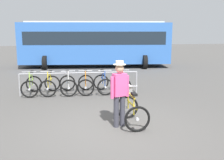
{
  "coord_description": "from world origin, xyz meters",
  "views": [
    {
      "loc": [
        -1.19,
        -6.24,
        2.45
      ],
      "look_at": [
        0.3,
        1.31,
        1.0
      ],
      "focal_mm": 41.68,
      "sensor_mm": 36.0,
      "label": 1
    }
  ],
  "objects_px": {
    "racked_bike_orange": "(86,84)",
    "featured_bicycle": "(131,106)",
    "racked_bike_white": "(68,84)",
    "racked_bike_red": "(120,83)",
    "bus_distant": "(95,42)",
    "person_with_featured_bike": "(119,91)",
    "racked_bike_lime": "(32,85)",
    "racked_bike_blue": "(103,84)",
    "racked_bike_yellow": "(50,85)"
  },
  "relations": [
    {
      "from": "racked_bike_blue",
      "to": "person_with_featured_bike",
      "type": "bearing_deg",
      "value": -92.97
    },
    {
      "from": "racked_bike_red",
      "to": "featured_bicycle",
      "type": "bearing_deg",
      "value": -98.61
    },
    {
      "from": "racked_bike_yellow",
      "to": "racked_bike_orange",
      "type": "height_order",
      "value": "same"
    },
    {
      "from": "racked_bike_blue",
      "to": "featured_bicycle",
      "type": "xyz_separation_m",
      "value": [
        0.15,
        -3.67,
        0.12
      ]
    },
    {
      "from": "person_with_featured_bike",
      "to": "racked_bike_red",
      "type": "bearing_deg",
      "value": 76.71
    },
    {
      "from": "racked_bike_white",
      "to": "featured_bicycle",
      "type": "bearing_deg",
      "value": -67.65
    },
    {
      "from": "racked_bike_lime",
      "to": "featured_bicycle",
      "type": "xyz_separation_m",
      "value": [
        2.94,
        -3.85,
        0.12
      ]
    },
    {
      "from": "racked_bike_yellow",
      "to": "featured_bicycle",
      "type": "bearing_deg",
      "value": -59.47
    },
    {
      "from": "racked_bike_blue",
      "to": "person_with_featured_bike",
      "type": "distance_m",
      "value": 3.9
    },
    {
      "from": "racked_bike_lime",
      "to": "racked_bike_orange",
      "type": "bearing_deg",
      "value": -3.73
    },
    {
      "from": "racked_bike_yellow",
      "to": "racked_bike_red",
      "type": "xyz_separation_m",
      "value": [
        2.79,
        -0.18,
        0.0
      ]
    },
    {
      "from": "racked_bike_blue",
      "to": "bus_distant",
      "type": "xyz_separation_m",
      "value": [
        0.73,
        7.82,
        1.37
      ]
    },
    {
      "from": "person_with_featured_bike",
      "to": "bus_distant",
      "type": "distance_m",
      "value": 11.73
    },
    {
      "from": "racked_bike_yellow",
      "to": "racked_bike_red",
      "type": "height_order",
      "value": "same"
    },
    {
      "from": "featured_bicycle",
      "to": "person_with_featured_bike",
      "type": "xyz_separation_m",
      "value": [
        -0.35,
        -0.18,
        0.46
      ]
    },
    {
      "from": "racked_bike_lime",
      "to": "person_with_featured_bike",
      "type": "height_order",
      "value": "person_with_featured_bike"
    },
    {
      "from": "racked_bike_blue",
      "to": "bus_distant",
      "type": "height_order",
      "value": "bus_distant"
    },
    {
      "from": "racked_bike_red",
      "to": "person_with_featured_bike",
      "type": "distance_m",
      "value": 3.95
    },
    {
      "from": "racked_bike_blue",
      "to": "person_with_featured_bike",
      "type": "height_order",
      "value": "person_with_featured_bike"
    },
    {
      "from": "featured_bicycle",
      "to": "bus_distant",
      "type": "height_order",
      "value": "bus_distant"
    },
    {
      "from": "person_with_featured_bike",
      "to": "racked_bike_blue",
      "type": "bearing_deg",
      "value": 87.03
    },
    {
      "from": "featured_bicycle",
      "to": "racked_bike_blue",
      "type": "bearing_deg",
      "value": 92.34
    },
    {
      "from": "racked_bike_red",
      "to": "racked_bike_yellow",
      "type": "bearing_deg",
      "value": 176.27
    },
    {
      "from": "racked_bike_orange",
      "to": "featured_bicycle",
      "type": "relative_size",
      "value": 0.95
    },
    {
      "from": "featured_bicycle",
      "to": "bus_distant",
      "type": "xyz_separation_m",
      "value": [
        0.58,
        11.49,
        1.25
      ]
    },
    {
      "from": "featured_bicycle",
      "to": "racked_bike_white",
      "type": "bearing_deg",
      "value": 112.35
    },
    {
      "from": "racked_bike_lime",
      "to": "racked_bike_orange",
      "type": "relative_size",
      "value": 0.98
    },
    {
      "from": "racked_bike_lime",
      "to": "featured_bicycle",
      "type": "bearing_deg",
      "value": -52.62
    },
    {
      "from": "racked_bike_red",
      "to": "bus_distant",
      "type": "height_order",
      "value": "bus_distant"
    },
    {
      "from": "racked_bike_white",
      "to": "racked_bike_blue",
      "type": "distance_m",
      "value": 1.4
    },
    {
      "from": "featured_bicycle",
      "to": "bus_distant",
      "type": "bearing_deg",
      "value": 87.12
    },
    {
      "from": "racked_bike_red",
      "to": "bus_distant",
      "type": "xyz_separation_m",
      "value": [
        0.03,
        7.87,
        1.37
      ]
    },
    {
      "from": "featured_bicycle",
      "to": "racked_bike_lime",
      "type": "bearing_deg",
      "value": 127.38
    },
    {
      "from": "racked_bike_lime",
      "to": "racked_bike_orange",
      "type": "height_order",
      "value": "same"
    },
    {
      "from": "racked_bike_white",
      "to": "racked_bike_yellow",
      "type": "bearing_deg",
      "value": 176.27
    },
    {
      "from": "racked_bike_red",
      "to": "person_with_featured_bike",
      "type": "relative_size",
      "value": 0.63
    },
    {
      "from": "racked_bike_yellow",
      "to": "racked_bike_orange",
      "type": "bearing_deg",
      "value": -3.73
    },
    {
      "from": "racked_bike_blue",
      "to": "bus_distant",
      "type": "bearing_deg",
      "value": 84.68
    },
    {
      "from": "featured_bicycle",
      "to": "person_with_featured_bike",
      "type": "bearing_deg",
      "value": -153.19
    },
    {
      "from": "racked_bike_white",
      "to": "featured_bicycle",
      "type": "relative_size",
      "value": 0.94
    },
    {
      "from": "bus_distant",
      "to": "racked_bike_orange",
      "type": "bearing_deg",
      "value": -100.4
    },
    {
      "from": "racked_bike_orange",
      "to": "person_with_featured_bike",
      "type": "height_order",
      "value": "person_with_featured_bike"
    },
    {
      "from": "racked_bike_white",
      "to": "racked_bike_blue",
      "type": "relative_size",
      "value": 1.02
    },
    {
      "from": "person_with_featured_bike",
      "to": "featured_bicycle",
      "type": "bearing_deg",
      "value": 26.81
    },
    {
      "from": "racked_bike_white",
      "to": "racked_bike_red",
      "type": "relative_size",
      "value": 1.04
    },
    {
      "from": "racked_bike_orange",
      "to": "person_with_featured_bike",
      "type": "bearing_deg",
      "value": -82.69
    },
    {
      "from": "racked_bike_lime",
      "to": "featured_bicycle",
      "type": "distance_m",
      "value": 4.85
    },
    {
      "from": "racked_bike_yellow",
      "to": "bus_distant",
      "type": "height_order",
      "value": "bus_distant"
    },
    {
      "from": "racked_bike_red",
      "to": "featured_bicycle",
      "type": "relative_size",
      "value": 0.91
    },
    {
      "from": "racked_bike_blue",
      "to": "featured_bicycle",
      "type": "distance_m",
      "value": 3.68
    }
  ]
}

